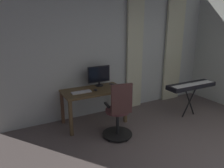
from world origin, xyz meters
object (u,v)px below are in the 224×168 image
object	(u,v)px
office_chair	(119,113)
computer_keyboard	(81,92)
desk	(94,95)
piano_keyboard	(191,86)
cell_phone_face_up	(112,84)
computer_monitor	(99,75)
computer_mouse	(96,90)

from	to	relation	value
office_chair	computer_keyboard	xyz separation A→B (m)	(0.44, -0.72, 0.25)
desk	piano_keyboard	distance (m)	2.14
cell_phone_face_up	office_chair	bearing A→B (deg)	34.85
computer_keyboard	piano_keyboard	bearing A→B (deg)	164.35
office_chair	computer_monitor	distance (m)	1.10
computer_monitor	computer_mouse	distance (m)	0.42
desk	computer_mouse	size ratio (longest dim) A/B	12.64
computer_keyboard	computer_mouse	world-z (taller)	computer_mouse
computer_monitor	desk	bearing A→B (deg)	43.80
office_chair	piano_keyboard	xyz separation A→B (m)	(-1.87, -0.07, 0.22)
piano_keyboard	computer_monitor	bearing A→B (deg)	-26.56
office_chair	computer_keyboard	distance (m)	0.88
office_chair	piano_keyboard	distance (m)	1.88
piano_keyboard	computer_mouse	bearing A→B (deg)	-16.78
office_chair	computer_mouse	distance (m)	0.76
desk	cell_phone_face_up	size ratio (longest dim) A/B	8.78
piano_keyboard	cell_phone_face_up	bearing A→B (deg)	-29.45
computer_keyboard	piano_keyboard	distance (m)	2.39
desk	computer_monitor	xyz separation A→B (m)	(-0.22, -0.21, 0.34)
computer_monitor	computer_keyboard	size ratio (longest dim) A/B	1.29
piano_keyboard	desk	bearing A→B (deg)	-18.79
office_chair	computer_mouse	world-z (taller)	office_chair
computer_mouse	piano_keyboard	xyz separation A→B (m)	(-2.01, 0.62, -0.04)
computer_monitor	computer_mouse	world-z (taller)	computer_monitor
desk	piano_keyboard	size ratio (longest dim) A/B	1.07
desk	office_chair	size ratio (longest dim) A/B	1.18
computer_monitor	piano_keyboard	xyz separation A→B (m)	(-1.80, 0.91, -0.26)
desk	computer_keyboard	world-z (taller)	computer_keyboard
desk	computer_monitor	bearing A→B (deg)	-136.20
desk	computer_keyboard	size ratio (longest dim) A/B	3.27
computer_monitor	piano_keyboard	distance (m)	2.03
office_chair	cell_phone_face_up	bearing A→B (deg)	77.88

